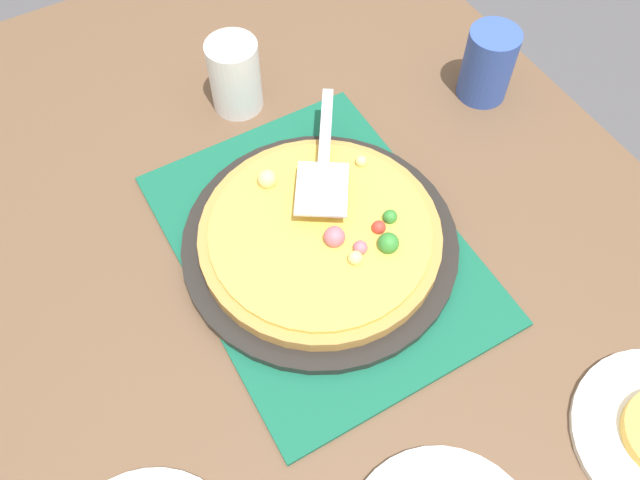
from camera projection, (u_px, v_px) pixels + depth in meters
The scene contains 8 objects.
ground_plane at pixel (320, 418), 1.55m from camera, with size 8.00×8.00×0.00m, color #4C4C51.
dining_table at pixel (320, 286), 1.01m from camera, with size 1.40×1.00×0.75m.
placemat at pixel (320, 247), 0.92m from camera, with size 0.48×0.36×0.01m, color #145B42.
pizza_pan at pixel (320, 243), 0.91m from camera, with size 0.38×0.38×0.01m, color black.
pizza at pixel (321, 234), 0.89m from camera, with size 0.33×0.33×0.05m.
cup_far at pixel (235, 76), 1.02m from camera, with size 0.08×0.08×0.12m, color white.
cup_corner at pixel (488, 64), 1.03m from camera, with size 0.08×0.08×0.12m, color #3351AD.
pizza_server at pixel (324, 161), 0.91m from camera, with size 0.22×0.16×0.01m.
Camera 1 is at (-0.43, 0.24, 1.53)m, focal length 37.04 mm.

